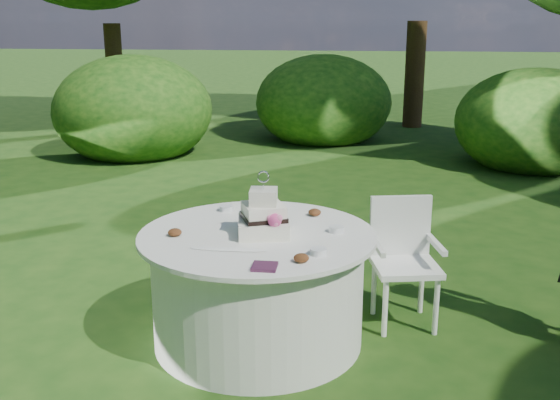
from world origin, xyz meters
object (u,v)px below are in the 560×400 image
object	(u,v)px
napkins	(265,267)
cake	(264,218)
table	(258,287)
chair	(403,252)

from	to	relation	value
napkins	cake	distance (m)	0.60
table	chair	bearing A→B (deg)	24.61
cake	chair	bearing A→B (deg)	26.87
napkins	table	size ratio (longest dim) A/B	0.09
chair	table	bearing A→B (deg)	-155.39
chair	cake	bearing A→B (deg)	-153.13
napkins	chair	size ratio (longest dim) A/B	0.16
table	chair	distance (m)	1.09
cake	chair	distance (m)	1.11
napkins	table	xyz separation A→B (m)	(-0.14, 0.61, -0.39)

